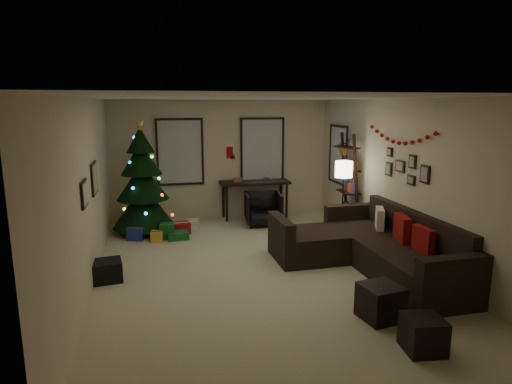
# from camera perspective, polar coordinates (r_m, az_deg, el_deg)

# --- Properties ---
(floor) EXTENTS (7.00, 7.00, 0.00)m
(floor) POSITION_cam_1_polar(r_m,az_deg,el_deg) (7.15, 0.37, -10.05)
(floor) COLOR beige
(floor) RESTS_ON ground
(ceiling) EXTENTS (7.00, 7.00, 0.00)m
(ceiling) POSITION_cam_1_polar(r_m,az_deg,el_deg) (6.65, 0.40, 12.14)
(ceiling) COLOR white
(ceiling) RESTS_ON floor
(wall_back) EXTENTS (5.00, 0.00, 5.00)m
(wall_back) POSITION_cam_1_polar(r_m,az_deg,el_deg) (10.16, -4.45, 4.24)
(wall_back) COLOR beige
(wall_back) RESTS_ON floor
(wall_front) EXTENTS (5.00, 0.00, 5.00)m
(wall_front) POSITION_cam_1_polar(r_m,az_deg,el_deg) (3.60, 14.30, -9.61)
(wall_front) COLOR beige
(wall_front) RESTS_ON floor
(wall_left) EXTENTS (0.00, 7.00, 7.00)m
(wall_left) POSITION_cam_1_polar(r_m,az_deg,el_deg) (6.63, -21.06, -0.37)
(wall_left) COLOR beige
(wall_left) RESTS_ON floor
(wall_right) EXTENTS (0.00, 7.00, 7.00)m
(wall_right) POSITION_cam_1_polar(r_m,az_deg,el_deg) (7.76, 18.60, 1.43)
(wall_right) COLOR beige
(wall_right) RESTS_ON floor
(window_back_left) EXTENTS (1.05, 0.06, 1.50)m
(window_back_left) POSITION_cam_1_polar(r_m,az_deg,el_deg) (10.00, -9.84, 5.15)
(window_back_left) COLOR #728CB2
(window_back_left) RESTS_ON wall_back
(window_back_right) EXTENTS (1.05, 0.06, 1.50)m
(window_back_right) POSITION_cam_1_polar(r_m,az_deg,el_deg) (10.30, 0.81, 5.49)
(window_back_right) COLOR #728CB2
(window_back_right) RESTS_ON wall_back
(window_right_wall) EXTENTS (0.06, 0.90, 1.30)m
(window_right_wall) POSITION_cam_1_polar(r_m,az_deg,el_deg) (9.95, 10.69, 4.79)
(window_right_wall) COLOR #728CB2
(window_right_wall) RESTS_ON wall_right
(christmas_tree) EXTENTS (1.26, 1.26, 2.35)m
(christmas_tree) POSITION_cam_1_polar(r_m,az_deg,el_deg) (9.22, -14.52, 0.80)
(christmas_tree) COLOR black
(christmas_tree) RESTS_ON floor
(presents) EXTENTS (1.50, 1.01, 0.30)m
(presents) POSITION_cam_1_polar(r_m,az_deg,el_deg) (9.08, -11.97, -4.79)
(presents) COLOR maroon
(presents) RESTS_ON floor
(sofa) EXTENTS (2.17, 3.13, 0.94)m
(sofa) POSITION_cam_1_polar(r_m,az_deg,el_deg) (7.38, 14.79, -7.18)
(sofa) COLOR black
(sofa) RESTS_ON floor
(pillow_red_a) EXTENTS (0.12, 0.42, 0.42)m
(pillow_red_a) POSITION_cam_1_polar(r_m,az_deg,el_deg) (6.90, 20.86, -6.00)
(pillow_red_a) COLOR maroon
(pillow_red_a) RESTS_ON sofa
(pillow_red_b) EXTENTS (0.24, 0.51, 0.49)m
(pillow_red_b) POSITION_cam_1_polar(r_m,az_deg,el_deg) (7.35, 18.41, -4.79)
(pillow_red_b) COLOR maroon
(pillow_red_b) RESTS_ON sofa
(pillow_cream) EXTENTS (0.28, 0.43, 0.42)m
(pillow_cream) POSITION_cam_1_polar(r_m,az_deg,el_deg) (7.92, 15.75, -3.53)
(pillow_cream) COLOR beige
(pillow_cream) RESTS_ON sofa
(ottoman_near) EXTENTS (0.52, 0.52, 0.43)m
(ottoman_near) POSITION_cam_1_polar(r_m,az_deg,el_deg) (5.78, 15.85, -13.57)
(ottoman_near) COLOR black
(ottoman_near) RESTS_ON floor
(ottoman_far) EXTENTS (0.45, 0.45, 0.38)m
(ottoman_far) POSITION_cam_1_polar(r_m,az_deg,el_deg) (5.26, 20.87, -16.86)
(ottoman_far) COLOR black
(ottoman_far) RESTS_ON floor
(desk) EXTENTS (1.59, 0.57, 0.86)m
(desk) POSITION_cam_1_polar(r_m,az_deg,el_deg) (10.12, -0.15, 0.86)
(desk) COLOR black
(desk) RESTS_ON floor
(desk_chair) EXTENTS (0.78, 0.74, 0.73)m
(desk_chair) POSITION_cam_1_polar(r_m,az_deg,el_deg) (9.59, 0.95, -2.15)
(desk_chair) COLOR black
(desk_chair) RESTS_ON floor
(bookshelf) EXTENTS (0.30, 0.59, 2.04)m
(bookshelf) POSITION_cam_1_polar(r_m,az_deg,el_deg) (9.12, 12.01, 0.88)
(bookshelf) COLOR black
(bookshelf) RESTS_ON floor
(potted_plant) EXTENTS (0.53, 0.52, 0.45)m
(potted_plant) POSITION_cam_1_polar(r_m,az_deg,el_deg) (9.29, 11.36, 6.09)
(potted_plant) COLOR #4C4C4C
(potted_plant) RESTS_ON bookshelf
(floor_lamp) EXTENTS (0.33, 0.33, 1.55)m
(floor_lamp) POSITION_cam_1_polar(r_m,az_deg,el_deg) (8.51, 11.30, 2.24)
(floor_lamp) COLOR black
(floor_lamp) RESTS_ON floor
(art_map) EXTENTS (0.04, 0.60, 0.50)m
(art_map) POSITION_cam_1_polar(r_m,az_deg,el_deg) (7.36, -20.25, 1.70)
(art_map) COLOR black
(art_map) RESTS_ON wall_left
(art_abstract) EXTENTS (0.04, 0.45, 0.35)m
(art_abstract) POSITION_cam_1_polar(r_m,az_deg,el_deg) (6.21, -21.40, -0.22)
(art_abstract) COLOR black
(art_abstract) RESTS_ON wall_left
(gallery) EXTENTS (0.03, 1.25, 0.54)m
(gallery) POSITION_cam_1_polar(r_m,az_deg,el_deg) (7.65, 18.87, 2.96)
(gallery) COLOR black
(gallery) RESTS_ON wall_right
(garland) EXTENTS (0.08, 1.90, 0.30)m
(garland) POSITION_cam_1_polar(r_m,az_deg,el_deg) (7.76, 18.12, 6.94)
(garland) COLOR #A5140C
(garland) RESTS_ON wall_right
(stocking_left) EXTENTS (0.20, 0.05, 0.36)m
(stocking_left) POSITION_cam_1_polar(r_m,az_deg,el_deg) (10.19, -5.32, 5.17)
(stocking_left) COLOR #990F0C
(stocking_left) RESTS_ON wall_back
(stocking_right) EXTENTS (0.20, 0.05, 0.36)m
(stocking_right) POSITION_cam_1_polar(r_m,az_deg,el_deg) (10.15, -3.39, 5.39)
(stocking_right) COLOR #990F0C
(stocking_right) RESTS_ON wall_back
(storage_bin) EXTENTS (0.66, 0.49, 0.31)m
(storage_bin) POSITION_cam_1_polar(r_m,az_deg,el_deg) (7.05, -19.55, -9.71)
(storage_bin) COLOR black
(storage_bin) RESTS_ON floor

